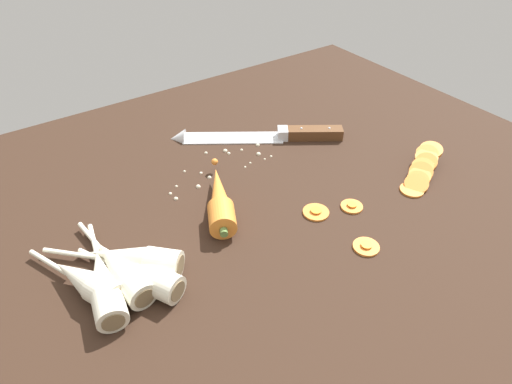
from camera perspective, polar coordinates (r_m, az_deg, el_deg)
name	(u,v)px	position (r cm, az deg, el deg)	size (l,w,h in cm)	color
ground_plane	(249,202)	(77.17, -0.84, -1.28)	(120.00, 90.00, 4.00)	#332116
chefs_knife	(254,136)	(90.22, -0.26, 7.25)	(30.72, 22.11, 4.18)	silver
whole_carrot	(220,199)	(71.46, -4.70, -0.95)	(10.56, 17.94, 4.20)	orange
parsnip_front	(134,259)	(64.17, -15.38, -8.25)	(16.16, 16.19, 4.00)	silver
parsnip_mid_left	(120,270)	(63.27, -17.02, -9.51)	(5.37, 19.96, 4.00)	silver
parsnip_mid_right	(143,276)	(61.73, -14.30, -10.36)	(10.09, 16.45, 4.00)	silver
parsnip_back	(104,284)	(62.14, -18.93, -11.16)	(6.05, 19.99, 4.00)	silver
parsnip_outer	(85,281)	(63.35, -21.06, -10.63)	(8.96, 16.67, 4.00)	silver
carrot_slice_stack	(422,169)	(84.38, 20.54, 2.76)	(13.74, 8.34, 4.35)	orange
carrot_slice_stray_near	(366,246)	(67.89, 13.97, -6.74)	(3.94, 3.94, 0.70)	orange
carrot_slice_stray_mid	(352,206)	(74.41, 12.21, -1.72)	(3.63, 3.63, 0.70)	orange
carrot_slice_stray_far	(316,211)	(72.27, 7.71, -2.49)	(4.27, 4.27, 0.70)	orange
mince_crumbs	(224,163)	(82.71, -4.18, 3.72)	(21.77, 10.05, 0.89)	beige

